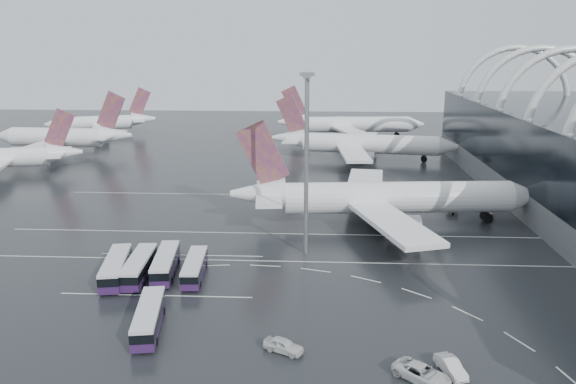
{
  "coord_description": "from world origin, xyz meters",
  "views": [
    {
      "loc": [
        -1.11,
        -89.31,
        35.31
      ],
      "look_at": [
        -6.57,
        16.71,
        7.0
      ],
      "focal_mm": 35.0,
      "sensor_mm": 36.0,
      "label": 1
    }
  ],
  "objects_px": {
    "van_curve_b": "(283,345)",
    "gse_cart_belly_b": "(452,212)",
    "airliner_main": "(382,198)",
    "airliner_gate_b": "(360,144)",
    "jet_remote_mid": "(65,137)",
    "gse_cart_belly_e": "(375,207)",
    "airliner_gate_c": "(349,125)",
    "van_curve_a": "(422,373)",
    "gse_cart_belly_a": "(401,219)",
    "bus_row_near_a": "(116,268)",
    "bus_row_near_d": "(195,267)",
    "van_curve_c": "(451,366)",
    "gse_cart_belly_d": "(488,216)",
    "bus_row_near_b": "(139,266)",
    "bus_row_near_c": "(165,263)",
    "bus_row_far_c": "(149,317)",
    "jet_remote_far": "(103,123)",
    "floodlight_mast": "(307,143)",
    "jet_remote_west": "(8,157)"
  },
  "relations": [
    {
      "from": "airliner_main",
      "to": "bus_row_far_c",
      "type": "height_order",
      "value": "airliner_main"
    },
    {
      "from": "gse_cart_belly_d",
      "to": "gse_cart_belly_e",
      "type": "bearing_deg",
      "value": 166.24
    },
    {
      "from": "jet_remote_mid",
      "to": "gse_cart_belly_b",
      "type": "height_order",
      "value": "jet_remote_mid"
    },
    {
      "from": "airliner_main",
      "to": "bus_row_near_c",
      "type": "distance_m",
      "value": 45.75
    },
    {
      "from": "airliner_gate_b",
      "to": "bus_row_far_c",
      "type": "relative_size",
      "value": 4.48
    },
    {
      "from": "jet_remote_mid",
      "to": "gse_cart_belly_d",
      "type": "xyz_separation_m",
      "value": [
        118.08,
        -64.96,
        -4.76
      ]
    },
    {
      "from": "bus_row_near_b",
      "to": "bus_row_far_c",
      "type": "distance_m",
      "value": 17.39
    },
    {
      "from": "van_curve_b",
      "to": "airliner_gate_b",
      "type": "bearing_deg",
      "value": 17.07
    },
    {
      "from": "airliner_gate_b",
      "to": "gse_cart_belly_e",
      "type": "bearing_deg",
      "value": -82.71
    },
    {
      "from": "airliner_gate_b",
      "to": "gse_cart_belly_b",
      "type": "bearing_deg",
      "value": -66.62
    },
    {
      "from": "van_curve_a",
      "to": "jet_remote_mid",
      "type": "bearing_deg",
      "value": 79.13
    },
    {
      "from": "jet_remote_mid",
      "to": "airliner_gate_c",
      "type": "bearing_deg",
      "value": -155.93
    },
    {
      "from": "bus_row_near_c",
      "to": "gse_cart_belly_d",
      "type": "height_order",
      "value": "bus_row_near_c"
    },
    {
      "from": "bus_row_near_c",
      "to": "gse_cart_belly_d",
      "type": "relative_size",
      "value": 6.44
    },
    {
      "from": "jet_remote_far",
      "to": "bus_row_near_b",
      "type": "xyz_separation_m",
      "value": [
        57.08,
        -137.3,
        -2.97
      ]
    },
    {
      "from": "jet_remote_far",
      "to": "gse_cart_belly_b",
      "type": "height_order",
      "value": "jet_remote_far"
    },
    {
      "from": "bus_row_far_c",
      "to": "van_curve_c",
      "type": "bearing_deg",
      "value": -111.32
    },
    {
      "from": "jet_remote_mid",
      "to": "gse_cart_belly_e",
      "type": "xyz_separation_m",
      "value": [
        95.27,
        -59.37,
        -4.75
      ]
    },
    {
      "from": "van_curve_b",
      "to": "van_curve_a",
      "type": "bearing_deg",
      "value": -82.91
    },
    {
      "from": "gse_cart_belly_e",
      "to": "bus_row_near_d",
      "type": "bearing_deg",
      "value": -129.39
    },
    {
      "from": "van_curve_b",
      "to": "gse_cart_belly_d",
      "type": "distance_m",
      "value": 66.8
    },
    {
      "from": "bus_row_near_a",
      "to": "bus_row_near_d",
      "type": "relative_size",
      "value": 1.13
    },
    {
      "from": "jet_remote_west",
      "to": "gse_cart_belly_a",
      "type": "relative_size",
      "value": 17.73
    },
    {
      "from": "airliner_gate_b",
      "to": "gse_cart_belly_b",
      "type": "height_order",
      "value": "airliner_gate_b"
    },
    {
      "from": "gse_cart_belly_a",
      "to": "gse_cart_belly_b",
      "type": "xyz_separation_m",
      "value": [
        11.71,
        5.97,
        -0.03
      ]
    },
    {
      "from": "van_curve_b",
      "to": "bus_row_near_c",
      "type": "bearing_deg",
      "value": 67.54
    },
    {
      "from": "van_curve_c",
      "to": "floodlight_mast",
      "type": "relative_size",
      "value": 0.16
    },
    {
      "from": "bus_row_near_a",
      "to": "van_curve_b",
      "type": "xyz_separation_m",
      "value": [
        27.07,
        -19.91,
        -0.98
      ]
    },
    {
      "from": "jet_remote_mid",
      "to": "bus_row_far_c",
      "type": "height_order",
      "value": "jet_remote_mid"
    },
    {
      "from": "airliner_main",
      "to": "bus_row_near_a",
      "type": "bearing_deg",
      "value": -151.38
    },
    {
      "from": "airliner_gate_c",
      "to": "floodlight_mast",
      "type": "bearing_deg",
      "value": -100.89
    },
    {
      "from": "airliner_gate_c",
      "to": "gse_cart_belly_e",
      "type": "height_order",
      "value": "airliner_gate_c"
    },
    {
      "from": "jet_remote_far",
      "to": "gse_cart_belly_a",
      "type": "xyz_separation_m",
      "value": [
        101.66,
        -107.26,
        -4.1
      ]
    },
    {
      "from": "airliner_gate_c",
      "to": "van_curve_c",
      "type": "relative_size",
      "value": 11.28
    },
    {
      "from": "airliner_gate_c",
      "to": "van_curve_a",
      "type": "bearing_deg",
      "value": -94.65
    },
    {
      "from": "jet_remote_far",
      "to": "van_curve_c",
      "type": "xyz_separation_m",
      "value": [
        99.45,
        -161.41,
        -3.92
      ]
    },
    {
      "from": "bus_row_far_c",
      "to": "bus_row_near_c",
      "type": "bearing_deg",
      "value": -0.68
    },
    {
      "from": "bus_row_near_a",
      "to": "van_curve_a",
      "type": "bearing_deg",
      "value": -130.62
    },
    {
      "from": "bus_row_near_d",
      "to": "jet_remote_far",
      "type": "bearing_deg",
      "value": 21.39
    },
    {
      "from": "bus_row_near_b",
      "to": "gse_cart_belly_a",
      "type": "xyz_separation_m",
      "value": [
        44.57,
        30.04,
        -1.14
      ]
    },
    {
      "from": "airliner_main",
      "to": "airliner_gate_b",
      "type": "xyz_separation_m",
      "value": [
        0.22,
        63.52,
        -0.3
      ]
    },
    {
      "from": "airliner_gate_c",
      "to": "bus_row_near_c",
      "type": "xyz_separation_m",
      "value": [
        -35.66,
        -132.65,
        -3.23
      ]
    },
    {
      "from": "bus_row_near_b",
      "to": "gse_cart_belly_a",
      "type": "bearing_deg",
      "value": -59.66
    },
    {
      "from": "jet_remote_mid",
      "to": "gse_cart_belly_a",
      "type": "height_order",
      "value": "jet_remote_mid"
    },
    {
      "from": "airliner_gate_b",
      "to": "jet_remote_west",
      "type": "relative_size",
      "value": 1.4
    },
    {
      "from": "van_curve_b",
      "to": "airliner_main",
      "type": "bearing_deg",
      "value": 6.83
    },
    {
      "from": "van_curve_b",
      "to": "gse_cart_belly_b",
      "type": "bearing_deg",
      "value": -4.29
    },
    {
      "from": "gse_cart_belly_a",
      "to": "gse_cart_belly_e",
      "type": "bearing_deg",
      "value": 116.29
    },
    {
      "from": "bus_row_near_d",
      "to": "floodlight_mast",
      "type": "relative_size",
      "value": 0.4
    },
    {
      "from": "jet_remote_mid",
      "to": "bus_row_near_d",
      "type": "xyz_separation_m",
      "value": [
        63.7,
        -97.82,
        -3.7
      ]
    }
  ]
}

